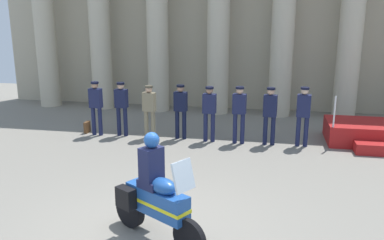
# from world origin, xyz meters

# --- Properties ---
(ground_plane) EXTENTS (28.00, 28.00, 0.00)m
(ground_plane) POSITION_xyz_m (0.00, 0.00, 0.00)
(ground_plane) COLOR gray
(colonnade_backdrop) EXTENTS (18.24, 1.68, 8.04)m
(colonnade_backdrop) POSITION_xyz_m (-0.01, 9.80, 4.15)
(colonnade_backdrop) COLOR #B6AB91
(colonnade_backdrop) RESTS_ON ground_plane
(reviewing_stand) EXTENTS (2.86, 2.11, 1.52)m
(reviewing_stand) POSITION_xyz_m (5.12, 6.22, 0.30)
(reviewing_stand) COLOR #A51919
(reviewing_stand) RESTS_ON ground_plane
(officer_in_row_0) EXTENTS (0.40, 0.26, 1.71)m
(officer_in_row_0) POSITION_xyz_m (-3.36, 5.54, 1.01)
(officer_in_row_0) COLOR #191E42
(officer_in_row_0) RESTS_ON ground_plane
(officer_in_row_1) EXTENTS (0.40, 0.26, 1.70)m
(officer_in_row_1) POSITION_xyz_m (-2.55, 5.62, 1.01)
(officer_in_row_1) COLOR #141938
(officer_in_row_1) RESTS_ON ground_plane
(officer_in_row_2) EXTENTS (0.40, 0.26, 1.65)m
(officer_in_row_2) POSITION_xyz_m (-1.63, 5.53, 0.97)
(officer_in_row_2) COLOR #7A7056
(officer_in_row_2) RESTS_ON ground_plane
(officer_in_row_3) EXTENTS (0.40, 0.26, 1.68)m
(officer_in_row_3) POSITION_xyz_m (-0.68, 5.65, 0.99)
(officer_in_row_3) COLOR black
(officer_in_row_3) RESTS_ON ground_plane
(officer_in_row_4) EXTENTS (0.40, 0.26, 1.67)m
(officer_in_row_4) POSITION_xyz_m (0.22, 5.54, 0.99)
(officer_in_row_4) COLOR #191E42
(officer_in_row_4) RESTS_ON ground_plane
(officer_in_row_5) EXTENTS (0.40, 0.26, 1.71)m
(officer_in_row_5) POSITION_xyz_m (1.11, 5.50, 1.01)
(officer_in_row_5) COLOR #191E42
(officer_in_row_5) RESTS_ON ground_plane
(officer_in_row_6) EXTENTS (0.40, 0.26, 1.70)m
(officer_in_row_6) POSITION_xyz_m (1.99, 5.53, 1.01)
(officer_in_row_6) COLOR #141938
(officer_in_row_6) RESTS_ON ground_plane
(officer_in_row_7) EXTENTS (0.40, 0.26, 1.74)m
(officer_in_row_7) POSITION_xyz_m (2.93, 5.58, 1.03)
(officer_in_row_7) COLOR #191E42
(officer_in_row_7) RESTS_ON ground_plane
(motorcycle_with_rider) EXTENTS (1.85, 1.24, 1.90)m
(motorcycle_with_rider) POSITION_xyz_m (0.13, -0.14, 0.79)
(motorcycle_with_rider) COLOR black
(motorcycle_with_rider) RESTS_ON ground_plane
(briefcase_on_ground) EXTENTS (0.10, 0.32, 0.36)m
(briefcase_on_ground) POSITION_xyz_m (-3.80, 5.74, 0.18)
(briefcase_on_ground) COLOR brown
(briefcase_on_ground) RESTS_ON ground_plane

